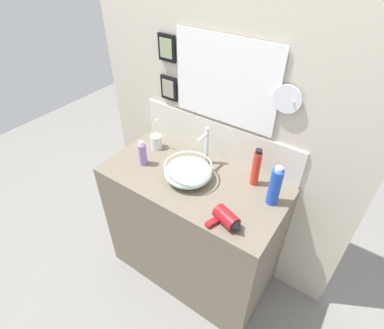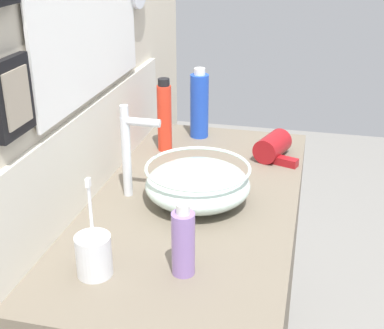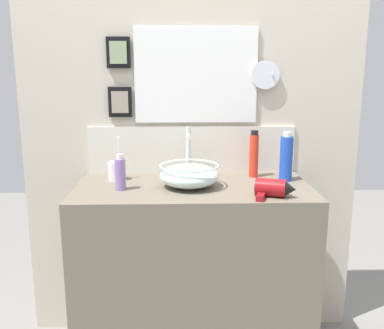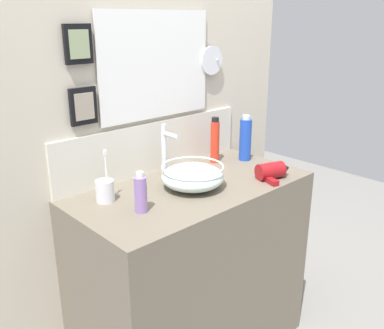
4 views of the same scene
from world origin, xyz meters
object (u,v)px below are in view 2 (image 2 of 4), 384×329
Objects in this scene: faucet at (130,146)px; shampoo_bottle at (164,116)px; spray_bottle at (183,242)px; glass_bowl_sink at (198,184)px; toothbrush_cup at (94,255)px; hair_drier at (275,145)px; soap_dispenser at (199,105)px.

faucet is 1.07× the size of shampoo_bottle.
faucet reaches higher than spray_bottle.
toothbrush_cup is (-0.35, 0.14, -0.01)m from glass_bowl_sink.
shampoo_bottle is at bearing 3.64° from toothbrush_cup.
hair_drier is 0.30m from soap_dispenser.
soap_dispenser reaches higher than glass_bowl_sink.
toothbrush_cup is 0.82m from soap_dispenser.
hair_drier is 0.36m from shampoo_bottle.
hair_drier is 0.76m from toothbrush_cup.
shampoo_bottle reaches higher than glass_bowl_sink.
faucet is (-0.00, 0.18, 0.09)m from glass_bowl_sink.
shampoo_bottle is at bearing 19.23° from spray_bottle.
shampoo_bottle is 0.67m from spray_bottle.
hair_drier is 0.87× the size of toothbrush_cup.
glass_bowl_sink is 0.39m from hair_drier.
hair_drier is at bearing -23.41° from toothbrush_cup.
spray_bottle is (0.05, -0.18, 0.03)m from toothbrush_cup.
toothbrush_cup is at bearing 156.59° from hair_drier.
glass_bowl_sink is 1.16× the size of shampoo_bottle.
toothbrush_cup is 1.31× the size of spray_bottle.
faucet is 1.18× the size of toothbrush_cup.
hair_drier is 0.67m from spray_bottle.
shampoo_bottle is 0.16m from soap_dispenser.
shampoo_bottle is at bearing 150.46° from soap_dispenser.
soap_dispenser reaches higher than shampoo_bottle.
soap_dispenser is (0.77, 0.14, 0.04)m from spray_bottle.
glass_bowl_sink is at bearing 154.60° from hair_drier.
toothbrush_cup reaches higher than hair_drier.
faucet is 0.32m from shampoo_bottle.
glass_bowl_sink is at bearing 7.28° from spray_bottle.
toothbrush_cup is 0.90× the size of soap_dispenser.
shampoo_bottle reaches higher than hair_drier.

